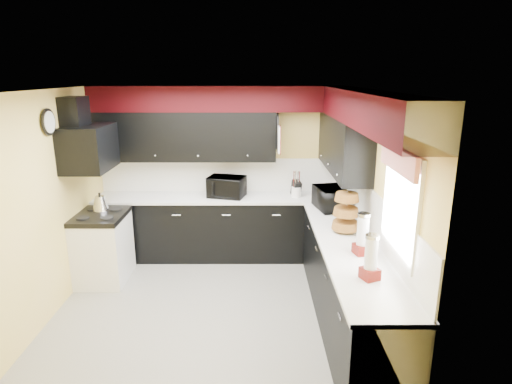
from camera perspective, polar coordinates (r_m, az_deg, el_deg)
ground at (r=5.24m, az=-5.83°, el=-15.14°), size 3.60×3.60×0.00m
wall_back at (r=6.46m, az=-4.61°, el=2.82°), size 3.60×0.06×2.50m
wall_right at (r=4.88m, az=15.31°, el=-1.91°), size 0.06×3.60×2.50m
wall_left at (r=5.23m, az=-26.24°, el=-1.81°), size 0.06×3.60×2.50m
ceiling at (r=4.51m, az=-6.71°, el=13.33°), size 3.60×3.60×0.06m
cab_back at (r=6.40m, az=-4.65°, el=-4.78°), size 3.60×0.60×0.90m
cab_right at (r=4.84m, az=12.05°, el=-12.10°), size 0.60×3.00×0.90m
counter_back at (r=6.25m, az=-4.75°, el=-0.74°), size 3.62×0.64×0.04m
counter_right at (r=4.64m, az=12.38°, el=-6.94°), size 0.64×3.02×0.04m
splash_back at (r=6.46m, az=-4.60°, el=2.28°), size 3.60×0.02×0.50m
splash_right at (r=4.89m, az=15.14°, el=-2.58°), size 0.02×3.60×0.50m
upper_back at (r=6.25m, az=-9.45°, el=7.36°), size 2.60×0.35×0.70m
upper_right at (r=5.57m, az=11.56°, el=6.27°), size 0.35×1.80×0.70m
soffit_back at (r=6.13m, az=-4.96°, el=12.29°), size 3.60×0.36×0.35m
soffit_right at (r=4.46m, az=14.63°, el=10.66°), size 0.36×3.24×0.35m
stove at (r=6.03m, az=-19.68°, el=-7.18°), size 0.60×0.75×0.86m
cooktop at (r=5.88m, az=-20.08°, el=-3.03°), size 0.62×0.77×0.06m
hood at (r=5.69m, az=-21.39°, el=5.51°), size 0.50×0.78×0.55m
hood_duct at (r=5.69m, az=-23.04°, el=9.62°), size 0.24×0.40×0.40m
window at (r=3.97m, az=18.75°, el=-1.65°), size 0.03×0.86×0.96m
valance at (r=3.85m, az=18.48°, el=4.03°), size 0.04×0.88×0.20m
pan_top at (r=6.08m, az=2.89°, el=9.22°), size 0.03×0.22×0.40m
pan_mid at (r=5.98m, az=2.92°, el=6.71°), size 0.03×0.28×0.46m
pan_low at (r=6.24m, az=2.79°, el=6.80°), size 0.03×0.24×0.42m
cut_board at (r=5.86m, az=3.09°, el=7.01°), size 0.03×0.26×0.35m
baskets at (r=4.88m, az=11.92°, el=-2.55°), size 0.27×0.27×0.50m
clock at (r=5.28m, az=-25.96°, el=8.38°), size 0.03×0.30×0.30m
deco_plate at (r=4.34m, az=17.07°, el=9.37°), size 0.03×0.24×0.24m
toaster_oven at (r=6.18m, az=-3.97°, el=0.70°), size 0.60×0.54×0.29m
microwave at (r=5.69m, az=9.93°, el=-0.84°), size 0.45×0.58×0.29m
utensil_crock at (r=6.20m, az=5.39°, el=0.03°), size 0.17×0.17×0.15m
knife_block at (r=6.22m, az=5.37°, el=0.47°), size 0.14×0.17×0.23m
kettle at (r=6.01m, az=-20.05°, el=-1.38°), size 0.22×0.22×0.19m
dispenser_a at (r=4.33m, az=14.02°, el=-5.58°), size 0.18×0.18×0.40m
dispenser_b at (r=3.84m, az=15.06°, el=-8.60°), size 0.18×0.18×0.38m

